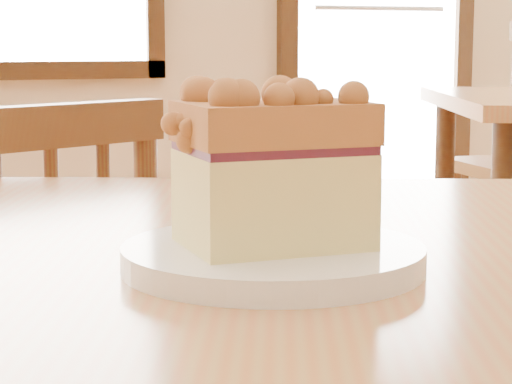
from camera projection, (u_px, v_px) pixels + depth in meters
plate at (273, 258)px, 0.64m from camera, size 0.19×0.19×0.02m
cake_slice at (272, 162)px, 0.63m from camera, size 0.12×0.09×0.11m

